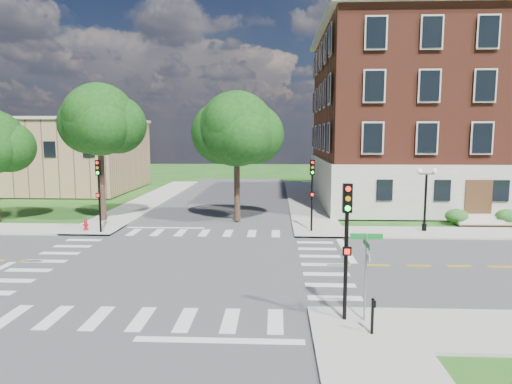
{
  "coord_description": "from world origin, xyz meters",
  "views": [
    {
      "loc": [
        4.79,
        -22.61,
        6.56
      ],
      "look_at": [
        3.61,
        4.1,
        3.2
      ],
      "focal_mm": 32.0,
      "sensor_mm": 36.0,
      "label": 1
    }
  ],
  "objects_px": {
    "traffic_signal_ne": "(312,186)",
    "fire_hydrant": "(86,225)",
    "twin_lamp_west": "(426,195)",
    "traffic_signal_se": "(347,234)",
    "push_button_post": "(373,314)",
    "street_sign_pole": "(366,260)",
    "traffic_signal_nw": "(99,186)"
  },
  "relations": [
    {
      "from": "traffic_signal_ne",
      "to": "fire_hydrant",
      "type": "bearing_deg",
      "value": -178.26
    },
    {
      "from": "twin_lamp_west",
      "to": "traffic_signal_se",
      "type": "bearing_deg",
      "value": -116.46
    },
    {
      "from": "traffic_signal_ne",
      "to": "push_button_post",
      "type": "xyz_separation_m",
      "value": [
        0.74,
        -16.03,
        -2.39
      ]
    },
    {
      "from": "street_sign_pole",
      "to": "push_button_post",
      "type": "relative_size",
      "value": 2.58
    },
    {
      "from": "traffic_signal_se",
      "to": "street_sign_pole",
      "type": "distance_m",
      "value": 1.11
    },
    {
      "from": "traffic_signal_se",
      "to": "traffic_signal_ne",
      "type": "bearing_deg",
      "value": 90.08
    },
    {
      "from": "twin_lamp_west",
      "to": "push_button_post",
      "type": "distance_m",
      "value": 17.91
    },
    {
      "from": "traffic_signal_se",
      "to": "fire_hydrant",
      "type": "relative_size",
      "value": 6.4
    },
    {
      "from": "push_button_post",
      "to": "twin_lamp_west",
      "type": "bearing_deg",
      "value": 67.28
    },
    {
      "from": "twin_lamp_west",
      "to": "push_button_post",
      "type": "height_order",
      "value": "twin_lamp_west"
    },
    {
      "from": "twin_lamp_west",
      "to": "street_sign_pole",
      "type": "height_order",
      "value": "twin_lamp_west"
    },
    {
      "from": "traffic_signal_se",
      "to": "street_sign_pole",
      "type": "xyz_separation_m",
      "value": [
        0.68,
        -0.09,
        -0.88
      ]
    },
    {
      "from": "traffic_signal_ne",
      "to": "street_sign_pole",
      "type": "relative_size",
      "value": 1.55
    },
    {
      "from": "twin_lamp_west",
      "to": "fire_hydrant",
      "type": "height_order",
      "value": "twin_lamp_west"
    },
    {
      "from": "fire_hydrant",
      "to": "push_button_post",
      "type": "bearing_deg",
      "value": -44.13
    },
    {
      "from": "twin_lamp_west",
      "to": "traffic_signal_ne",
      "type": "bearing_deg",
      "value": -176.91
    },
    {
      "from": "traffic_signal_nw",
      "to": "push_button_post",
      "type": "distance_m",
      "value": 21.26
    },
    {
      "from": "street_sign_pole",
      "to": "fire_hydrant",
      "type": "relative_size",
      "value": 4.13
    },
    {
      "from": "traffic_signal_se",
      "to": "twin_lamp_west",
      "type": "relative_size",
      "value": 1.13
    },
    {
      "from": "push_button_post",
      "to": "fire_hydrant",
      "type": "bearing_deg",
      "value": 135.87
    },
    {
      "from": "twin_lamp_west",
      "to": "street_sign_pole",
      "type": "xyz_separation_m",
      "value": [
        -6.93,
        -15.36,
        -0.21
      ]
    },
    {
      "from": "traffic_signal_se",
      "to": "push_button_post",
      "type": "xyz_separation_m",
      "value": [
        0.72,
        -1.16,
        -2.39
      ]
    },
    {
      "from": "traffic_signal_nw",
      "to": "twin_lamp_west",
      "type": "relative_size",
      "value": 1.13
    },
    {
      "from": "traffic_signal_se",
      "to": "twin_lamp_west",
      "type": "height_order",
      "value": "traffic_signal_se"
    },
    {
      "from": "traffic_signal_se",
      "to": "traffic_signal_ne",
      "type": "height_order",
      "value": "same"
    },
    {
      "from": "traffic_signal_se",
      "to": "traffic_signal_nw",
      "type": "xyz_separation_m",
      "value": [
        -14.1,
        13.89,
        0.0
      ]
    },
    {
      "from": "twin_lamp_west",
      "to": "fire_hydrant",
      "type": "relative_size",
      "value": 5.64
    },
    {
      "from": "traffic_signal_nw",
      "to": "fire_hydrant",
      "type": "height_order",
      "value": "traffic_signal_nw"
    },
    {
      "from": "traffic_signal_se",
      "to": "street_sign_pole",
      "type": "relative_size",
      "value": 1.55
    },
    {
      "from": "traffic_signal_nw",
      "to": "twin_lamp_west",
      "type": "height_order",
      "value": "traffic_signal_nw"
    },
    {
      "from": "street_sign_pole",
      "to": "twin_lamp_west",
      "type": "bearing_deg",
      "value": 65.74
    },
    {
      "from": "traffic_signal_se",
      "to": "push_button_post",
      "type": "bearing_deg",
      "value": -58.28
    }
  ]
}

